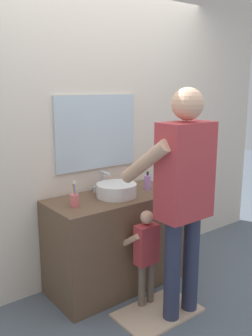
% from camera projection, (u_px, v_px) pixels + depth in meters
% --- Properties ---
extents(ground_plane, '(14.00, 14.00, 0.00)m').
position_uv_depth(ground_plane, '(137.00, 299.00, 3.01)').
color(ground_plane, slate).
extents(back_wall, '(4.40, 0.10, 2.70)m').
position_uv_depth(back_wall, '(93.00, 128.00, 3.20)').
color(back_wall, beige).
rests_on(back_wall, ground).
extents(vanity_cabinet, '(1.15, 0.54, 0.81)m').
position_uv_depth(vanity_cabinet, '(115.00, 241.00, 3.16)').
color(vanity_cabinet, brown).
rests_on(vanity_cabinet, ground).
extents(sink_basin, '(0.34, 0.34, 0.11)m').
position_uv_depth(sink_basin, '(116.00, 190.00, 3.04)').
color(sink_basin, silver).
rests_on(sink_basin, vanity_cabinet).
extents(faucet, '(0.18, 0.14, 0.18)m').
position_uv_depth(faucet, '(103.00, 182.00, 3.20)').
color(faucet, '#B7BABF').
rests_on(faucet, vanity_cabinet).
extents(toothbrush_cup, '(0.07, 0.07, 0.21)m').
position_uv_depth(toothbrush_cup, '(74.00, 200.00, 2.79)').
color(toothbrush_cup, '#D86666').
rests_on(toothbrush_cup, vanity_cabinet).
extents(soap_bottle, '(0.06, 0.06, 0.16)m').
position_uv_depth(soap_bottle, '(148.00, 182.00, 3.24)').
color(soap_bottle, '#B27FC6').
rests_on(soap_bottle, vanity_cabinet).
extents(bath_mat, '(0.64, 0.40, 0.02)m').
position_uv_depth(bath_mat, '(158.00, 312.00, 2.82)').
color(bath_mat, '#CCAD8E').
rests_on(bath_mat, ground).
extents(child_toddler, '(0.24, 0.24, 0.79)m').
position_uv_depth(child_toddler, '(146.00, 250.00, 2.83)').
color(child_toddler, '#6B5B4C').
rests_on(child_toddler, ground).
extents(adult_parent, '(0.53, 0.56, 1.71)m').
position_uv_depth(adult_parent, '(183.00, 185.00, 2.60)').
color(adult_parent, '#2D334C').
rests_on(adult_parent, ground).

